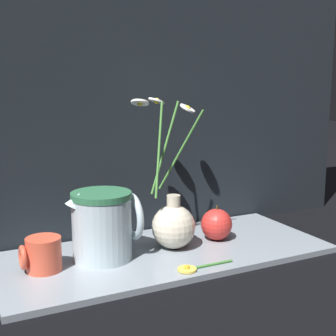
% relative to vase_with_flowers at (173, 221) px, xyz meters
% --- Properties ---
extents(ground_plane, '(6.00, 6.00, 0.00)m').
position_rel_vase_with_flowers_xyz_m(ground_plane, '(-0.02, -0.01, -0.07)').
color(ground_plane, black).
extents(shelf, '(0.69, 0.29, 0.01)m').
position_rel_vase_with_flowers_xyz_m(shelf, '(-0.02, -0.01, -0.06)').
color(shelf, gray).
rests_on(shelf, ground_plane).
extents(vase_with_flowers, '(0.18, 0.14, 0.31)m').
position_rel_vase_with_flowers_xyz_m(vase_with_flowers, '(0.00, 0.00, 0.00)').
color(vase_with_flowers, beige).
rests_on(vase_with_flowers, shelf).
extents(yellow_mug, '(0.08, 0.07, 0.06)m').
position_rel_vase_with_flowers_xyz_m(yellow_mug, '(-0.27, -0.00, -0.03)').
color(yellow_mug, '#DB5138').
rests_on(yellow_mug, shelf).
extents(ceramic_pitcher, '(0.14, 0.12, 0.15)m').
position_rel_vase_with_flowers_xyz_m(ceramic_pitcher, '(-0.15, 0.01, 0.02)').
color(ceramic_pitcher, silver).
rests_on(ceramic_pitcher, shelf).
extents(orange_fruit, '(0.07, 0.07, 0.08)m').
position_rel_vase_with_flowers_xyz_m(orange_fruit, '(0.11, 0.00, -0.02)').
color(orange_fruit, red).
rests_on(orange_fruit, shelf).
extents(loose_daisy, '(0.12, 0.04, 0.01)m').
position_rel_vase_with_flowers_xyz_m(loose_daisy, '(-0.02, -0.12, -0.05)').
color(loose_daisy, '#3D7A33').
rests_on(loose_daisy, shelf).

